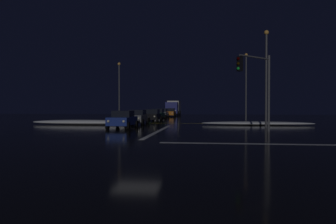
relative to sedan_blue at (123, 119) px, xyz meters
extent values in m
cube|color=black|center=(3.65, -10.75, -0.85)|extent=(120.00, 120.00, 0.10)
cube|color=white|center=(3.65, -2.61, -0.80)|extent=(0.35, 13.95, 0.01)
cube|color=yellow|center=(3.65, 8.99, -0.80)|extent=(22.00, 0.15, 0.01)
cube|color=white|center=(11.90, -10.75, -0.80)|extent=(13.95, 0.40, 0.01)
ellipsoid|color=white|center=(-5.30, 4.92, -0.54)|extent=(11.94, 1.50, 0.52)
ellipsoid|color=white|center=(12.60, 6.25, -0.61)|extent=(11.49, 1.50, 0.39)
cube|color=navy|center=(0.00, -0.04, -0.13)|extent=(1.80, 4.20, 0.70)
cube|color=black|center=(0.00, 0.16, 0.49)|extent=(1.60, 2.00, 0.55)
cylinder|color=black|center=(0.90, -1.59, -0.48)|extent=(0.22, 0.64, 0.64)
cylinder|color=black|center=(-0.90, -1.59, -0.48)|extent=(0.22, 0.64, 0.64)
cylinder|color=black|center=(0.90, 1.51, -0.48)|extent=(0.22, 0.64, 0.64)
cylinder|color=black|center=(-0.90, 1.51, -0.48)|extent=(0.22, 0.64, 0.64)
sphere|color=#F9EFC6|center=(0.65, -2.16, -0.08)|extent=(0.22, 0.22, 0.22)
sphere|color=#F9EFC6|center=(-0.65, -2.16, -0.08)|extent=(0.22, 0.22, 0.22)
cube|color=slate|center=(-0.11, 6.32, -0.13)|extent=(1.80, 4.20, 0.70)
cube|color=black|center=(-0.11, 6.52, 0.49)|extent=(1.60, 2.00, 0.55)
cylinder|color=black|center=(0.79, 4.77, -0.48)|extent=(0.22, 0.64, 0.64)
cylinder|color=black|center=(-1.01, 4.77, -0.48)|extent=(0.22, 0.64, 0.64)
cylinder|color=black|center=(0.79, 7.87, -0.48)|extent=(0.22, 0.64, 0.64)
cylinder|color=black|center=(-1.01, 7.87, -0.48)|extent=(0.22, 0.64, 0.64)
sphere|color=#F9EFC6|center=(0.54, 4.20, -0.08)|extent=(0.22, 0.22, 0.22)
sphere|color=#F9EFC6|center=(-0.76, 4.20, -0.08)|extent=(0.22, 0.22, 0.22)
cube|color=black|center=(0.49, 12.53, -0.13)|extent=(1.80, 4.20, 0.70)
cube|color=black|center=(0.49, 12.73, 0.49)|extent=(1.60, 2.00, 0.55)
cylinder|color=black|center=(1.39, 10.98, -0.48)|extent=(0.22, 0.64, 0.64)
cylinder|color=black|center=(-0.41, 10.98, -0.48)|extent=(0.22, 0.64, 0.64)
cylinder|color=black|center=(1.39, 14.08, -0.48)|extent=(0.22, 0.64, 0.64)
cylinder|color=black|center=(-0.41, 14.08, -0.48)|extent=(0.22, 0.64, 0.64)
sphere|color=#F9EFC6|center=(1.14, 10.41, -0.08)|extent=(0.22, 0.22, 0.22)
sphere|color=#F9EFC6|center=(-0.16, 10.41, -0.08)|extent=(0.22, 0.22, 0.22)
cube|color=#14512D|center=(0.23, 18.54, -0.13)|extent=(1.80, 4.20, 0.70)
cube|color=black|center=(0.23, 18.74, 0.49)|extent=(1.60, 2.00, 0.55)
cylinder|color=black|center=(1.13, 16.99, -0.48)|extent=(0.22, 0.64, 0.64)
cylinder|color=black|center=(-0.67, 16.99, -0.48)|extent=(0.22, 0.64, 0.64)
cylinder|color=black|center=(1.13, 20.09, -0.48)|extent=(0.22, 0.64, 0.64)
cylinder|color=black|center=(-0.67, 20.09, -0.48)|extent=(0.22, 0.64, 0.64)
sphere|color=#F9EFC6|center=(0.88, 16.42, -0.08)|extent=(0.22, 0.22, 0.22)
sphere|color=#F9EFC6|center=(-0.42, 16.42, -0.08)|extent=(0.22, 0.22, 0.22)
cube|color=silver|center=(-0.08, 25.28, -0.13)|extent=(1.80, 4.20, 0.70)
cube|color=black|center=(-0.08, 25.48, 0.49)|extent=(1.60, 2.00, 0.55)
cylinder|color=black|center=(0.82, 23.73, -0.48)|extent=(0.22, 0.64, 0.64)
cylinder|color=black|center=(-0.98, 23.73, -0.48)|extent=(0.22, 0.64, 0.64)
cylinder|color=black|center=(0.82, 26.83, -0.48)|extent=(0.22, 0.64, 0.64)
cylinder|color=black|center=(-0.98, 26.83, -0.48)|extent=(0.22, 0.64, 0.64)
sphere|color=#F9EFC6|center=(0.57, 23.16, -0.08)|extent=(0.22, 0.22, 0.22)
sphere|color=#F9EFC6|center=(-0.73, 23.16, -0.08)|extent=(0.22, 0.22, 0.22)
cube|color=#C66014|center=(0.50, 32.05, -0.13)|extent=(1.80, 4.20, 0.70)
cube|color=black|center=(0.50, 32.25, 0.49)|extent=(1.60, 2.00, 0.55)
cylinder|color=black|center=(1.40, 30.50, -0.48)|extent=(0.22, 0.64, 0.64)
cylinder|color=black|center=(-0.40, 30.50, -0.48)|extent=(0.22, 0.64, 0.64)
cylinder|color=black|center=(1.40, 33.60, -0.48)|extent=(0.22, 0.64, 0.64)
cylinder|color=black|center=(-0.40, 33.60, -0.48)|extent=(0.22, 0.64, 0.64)
sphere|color=#F9EFC6|center=(1.15, 29.93, -0.08)|extent=(0.22, 0.22, 0.22)
sphere|color=#F9EFC6|center=(-0.15, 29.93, -0.08)|extent=(0.22, 0.22, 0.22)
cube|color=navy|center=(0.32, 36.76, 0.83)|extent=(2.40, 2.20, 2.30)
cube|color=silver|center=(0.32, 41.26, 0.98)|extent=(2.40, 5.00, 2.60)
cylinder|color=black|center=(1.52, 37.36, -0.32)|extent=(0.28, 0.96, 0.96)
cylinder|color=black|center=(-0.88, 37.36, -0.32)|extent=(0.28, 0.96, 0.96)
cylinder|color=black|center=(1.52, 42.06, -0.32)|extent=(0.28, 0.96, 0.96)
cylinder|color=black|center=(-0.88, 42.06, -0.32)|extent=(0.28, 0.96, 0.96)
sphere|color=#F9EFC6|center=(1.17, 35.61, 0.23)|extent=(0.26, 0.26, 0.26)
sphere|color=#F9EFC6|center=(-0.53, 35.61, 0.23)|extent=(0.26, 0.26, 0.26)
cylinder|color=#4C4C51|center=(12.20, -2.21, 2.15)|extent=(0.18, 0.18, 5.89)
cylinder|color=#4C4C51|center=(10.97, -3.43, 4.79)|extent=(2.54, 2.54, 0.12)
cube|color=black|center=(9.74, -4.66, 4.17)|extent=(0.46, 0.46, 1.05)
sphere|color=black|center=(9.63, -4.77, 4.51)|extent=(0.22, 0.22, 0.22)
sphere|color=black|center=(9.63, -4.77, 4.17)|extent=(0.22, 0.22, 0.22)
sphere|color=green|center=(9.63, -4.77, 3.82)|extent=(0.22, 0.22, 0.22)
cylinder|color=#424247|center=(-5.60, 18.99, 3.24)|extent=(0.20, 0.20, 8.07)
sphere|color=#F9AD47|center=(-5.60, 18.99, 7.45)|extent=(0.44, 0.44, 0.44)
cylinder|color=#424247|center=(12.90, 18.99, 3.73)|extent=(0.20, 0.20, 9.06)
sphere|color=#F9AD47|center=(12.90, 18.99, 8.44)|extent=(0.44, 0.44, 0.44)
cylinder|color=#424247|center=(12.90, 2.99, 3.51)|extent=(0.20, 0.20, 8.62)
sphere|color=#F9AD47|center=(12.90, 2.99, 8.00)|extent=(0.44, 0.44, 0.44)
camera|label=1|loc=(7.50, -28.09, 1.17)|focal=34.72mm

